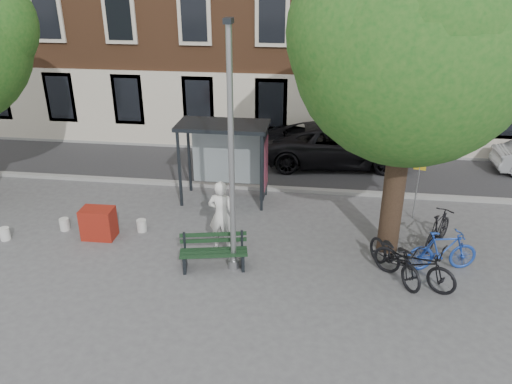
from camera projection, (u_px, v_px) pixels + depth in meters
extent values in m
plane|color=#4C4C4F|center=(234.00, 268.00, 12.82)|extent=(90.00, 90.00, 0.00)
cube|color=#28282B|center=(265.00, 168.00, 19.14)|extent=(40.00, 4.00, 0.01)
cube|color=gray|center=(259.00, 188.00, 17.31)|extent=(40.00, 0.25, 0.12)
cube|color=gray|center=(271.00, 149.00, 20.92)|extent=(40.00, 0.25, 0.12)
cylinder|color=#9EA0A3|center=(231.00, 159.00, 11.58)|extent=(0.14, 0.14, 6.00)
cylinder|color=#9EA0A3|center=(234.00, 264.00, 12.77)|extent=(0.28, 0.28, 0.24)
cube|color=#1E2328|center=(228.00, 21.00, 10.32)|extent=(0.18, 0.35, 0.12)
cylinder|color=black|center=(394.00, 192.00, 12.99)|extent=(0.56, 0.56, 3.40)
sphere|color=#1B5419|center=(412.00, 46.00, 11.46)|extent=(5.60, 5.60, 5.60)
sphere|color=#1B5419|center=(452.00, 22.00, 11.50)|extent=(3.92, 3.92, 3.92)
sphere|color=#1B5419|center=(379.00, 34.00, 11.16)|extent=(4.20, 4.20, 4.20)
sphere|color=#1B5419|center=(432.00, 23.00, 10.37)|extent=(3.64, 3.64, 3.64)
cube|color=#1E2328|center=(180.00, 170.00, 15.65)|extent=(0.08, 0.08, 2.50)
cube|color=#1E2328|center=(262.00, 174.00, 15.34)|extent=(0.08, 0.08, 2.50)
cube|color=#1E2328|center=(189.00, 156.00, 16.73)|extent=(0.08, 0.08, 2.50)
cube|color=#1E2328|center=(266.00, 160.00, 16.42)|extent=(0.08, 0.08, 2.50)
cube|color=#1E2328|center=(223.00, 125.00, 15.49)|extent=(2.85, 1.45, 0.12)
cube|color=#8C999E|center=(227.00, 155.00, 16.52)|extent=(2.34, 0.04, 2.00)
cube|color=#1E2328|center=(264.00, 163.00, 15.83)|extent=(0.12, 1.14, 2.12)
cube|color=#D84C19|center=(266.00, 163.00, 15.82)|extent=(0.02, 0.90, 1.62)
imported|color=white|center=(221.00, 215.00, 13.38)|extent=(0.76, 0.53, 1.97)
cube|color=#1E2328|center=(185.00, 262.00, 12.68)|extent=(0.19, 0.54, 0.44)
cube|color=#1E2328|center=(243.00, 259.00, 12.78)|extent=(0.19, 0.54, 0.44)
cube|color=#16321B|center=(214.00, 256.00, 12.47)|extent=(1.70, 0.46, 0.04)
cube|color=#16321B|center=(214.00, 253.00, 12.63)|extent=(1.70, 0.46, 0.04)
cube|color=#16321B|center=(214.00, 249.00, 12.79)|extent=(1.70, 0.46, 0.04)
cube|color=#16321B|center=(213.00, 240.00, 12.80)|extent=(1.69, 0.40, 0.10)
cube|color=#16321B|center=(213.00, 234.00, 12.73)|extent=(1.69, 0.40, 0.10)
imported|color=black|center=(414.00, 263.00, 12.02)|extent=(2.18, 1.79, 1.12)
imported|color=#1C3D9C|center=(442.00, 251.00, 12.54)|extent=(1.89, 0.89, 1.09)
imported|color=black|center=(395.00, 257.00, 12.27)|extent=(1.63, 2.17, 1.09)
imported|color=black|center=(438.00, 229.00, 13.63)|extent=(1.31, 1.72, 1.03)
imported|color=black|center=(337.00, 144.00, 19.28)|extent=(5.93, 3.20, 1.58)
cube|color=maroon|center=(99.00, 223.00, 14.09)|extent=(0.91, 0.62, 0.90)
cylinder|color=silver|center=(5.00, 234.00, 14.08)|extent=(0.34, 0.34, 0.36)
cylinder|color=silver|center=(65.00, 224.00, 14.60)|extent=(0.37, 0.37, 0.36)
cylinder|color=silver|center=(142.00, 226.00, 14.53)|extent=(0.34, 0.34, 0.36)
cylinder|color=#9EA0A3|center=(417.00, 188.00, 14.97)|extent=(0.04, 0.04, 1.99)
cube|color=gold|center=(420.00, 162.00, 14.62)|extent=(0.35, 0.12, 0.46)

